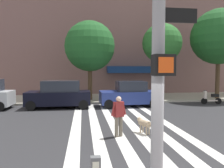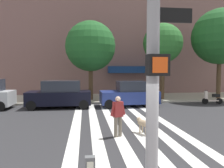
{
  "view_description": "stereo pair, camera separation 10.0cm",
  "coord_description": "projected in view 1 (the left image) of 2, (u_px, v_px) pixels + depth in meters",
  "views": [
    {
      "loc": [
        -1.68,
        -3.44,
        2.68
      ],
      "look_at": [
        -0.1,
        8.37,
        1.93
      ],
      "focal_mm": 34.73,
      "sensor_mm": 36.0,
      "label": 1
    },
    {
      "loc": [
        -1.58,
        -3.45,
        2.68
      ],
      "look_at": [
        -0.1,
        8.37,
        1.93
      ],
      "focal_mm": 34.73,
      "sensor_mm": 36.0,
      "label": 2
    }
  ],
  "objects": [
    {
      "name": "street_tree_middle",
      "position": [
        162.0,
        44.0,
        19.02
      ],
      "size": [
        3.45,
        3.45,
        6.64
      ],
      "color": "#4C3823",
      "rests_on": "sidewalk_far"
    },
    {
      "name": "crosswalk_stripes",
      "position": [
        123.0,
        125.0,
        10.6
      ],
      "size": [
        4.95,
        13.1,
        0.01
      ],
      "color": "silver",
      "rests_on": "ground_plane"
    },
    {
      "name": "ground_plane",
      "position": [
        118.0,
        125.0,
        10.57
      ],
      "size": [
        160.0,
        160.0,
        0.0
      ],
      "primitive_type": "plane",
      "color": "#2B2B2D"
    },
    {
      "name": "parked_scooter",
      "position": [
        211.0,
        98.0,
        17.17
      ],
      "size": [
        1.63,
        0.5,
        1.11
      ],
      "color": "black",
      "rests_on": "ground_plane"
    },
    {
      "name": "street_tree_nearest",
      "position": [
        90.0,
        46.0,
        18.4
      ],
      "size": [
        4.27,
        4.27,
        6.71
      ],
      "color": "#4C3823",
      "rests_on": "sidewalk_far"
    },
    {
      "name": "traffic_light_pole",
      "position": [
        161.0,
        8.0,
        2.94
      ],
      "size": [
        0.74,
        0.46,
        5.8
      ],
      "color": "gray",
      "rests_on": "sidewalk_near"
    },
    {
      "name": "sidewalk_far",
      "position": [
        101.0,
        98.0,
        20.31
      ],
      "size": [
        80.0,
        6.0,
        0.15
      ],
      "primitive_type": "cube",
      "color": "#AEA997",
      "rests_on": "ground_plane"
    },
    {
      "name": "street_tree_further",
      "position": [
        219.0,
        37.0,
        19.25
      ],
      "size": [
        4.9,
        4.9,
        7.96
      ],
      "color": "#4C3823",
      "rests_on": "sidewalk_far"
    },
    {
      "name": "pedestrian_dog_walker",
      "position": [
        119.0,
        114.0,
        8.7
      ],
      "size": [
        0.68,
        0.37,
        1.64
      ],
      "color": "#6B6051",
      "rests_on": "ground_plane"
    },
    {
      "name": "parked_car_third_in_line",
      "position": [
        129.0,
        94.0,
        16.11
      ],
      "size": [
        4.31,
        2.13,
        1.87
      ],
      "color": "navy",
      "rests_on": "ground_plane"
    },
    {
      "name": "parked_car_behind_first",
      "position": [
        60.0,
        95.0,
        15.43
      ],
      "size": [
        4.44,
        2.0,
        1.95
      ],
      "color": "black",
      "rests_on": "ground_plane"
    },
    {
      "name": "dog_on_leash",
      "position": [
        144.0,
        123.0,
        9.16
      ],
      "size": [
        0.5,
        0.94,
        0.65
      ],
      "color": "tan",
      "rests_on": "ground_plane"
    }
  ]
}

